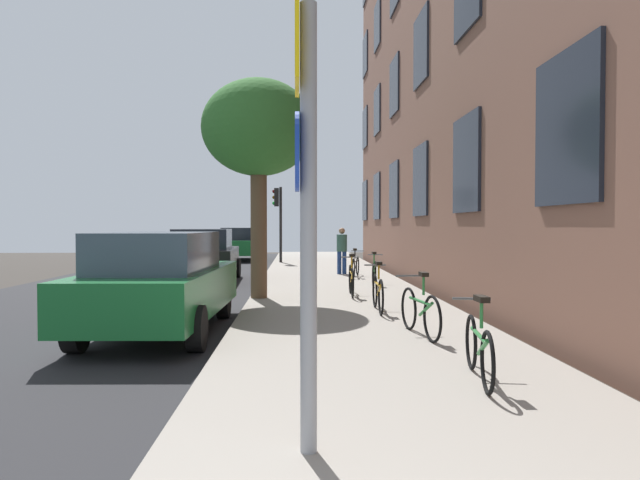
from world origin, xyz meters
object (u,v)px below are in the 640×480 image
(bicycle_2, at_px, (378,292))
(car_1, at_px, (204,255))
(pedestrian_0, at_px, (342,248))
(bicycle_4, at_px, (374,272))
(bicycle_3, at_px, (351,279))
(car_0, at_px, (160,281))
(bicycle_0, at_px, (479,347))
(traffic_light, at_px, (278,211))
(tree_near, at_px, (259,131))
(bicycle_5, at_px, (356,266))
(car_2, at_px, (240,244))
(sign_post, at_px, (305,188))
(bicycle_1, at_px, (420,311))

(bicycle_2, xyz_separation_m, car_1, (-4.39, 6.95, 0.35))
(pedestrian_0, bearing_deg, bicycle_4, -79.74)
(bicycle_3, bearing_deg, car_0, -131.72)
(car_0, bearing_deg, bicycle_0, -39.38)
(traffic_light, distance_m, bicycle_4, 10.19)
(tree_near, relative_size, bicycle_5, 3.02)
(bicycle_0, xyz_separation_m, bicycle_2, (-0.36, 4.80, 0.02))
(tree_near, distance_m, bicycle_4, 5.24)
(car_2, bearing_deg, bicycle_4, -68.97)
(bicycle_3, xyz_separation_m, car_0, (-3.44, -3.86, 0.34))
(pedestrian_0, xyz_separation_m, car_1, (-4.36, -1.27, -0.16))
(bicycle_4, bearing_deg, sign_post, -100.28)
(sign_post, height_order, bicycle_2, sign_post)
(tree_near, bearing_deg, traffic_light, 89.84)
(bicycle_5, height_order, car_0, car_0)
(bicycle_1, height_order, bicycle_2, same)
(bicycle_3, bearing_deg, sign_post, -97.61)
(traffic_light, xyz_separation_m, bicycle_3, (2.07, -11.96, -1.90))
(bicycle_0, distance_m, car_2, 22.95)
(sign_post, distance_m, car_1, 13.88)
(sign_post, relative_size, car_0, 0.71)
(bicycle_3, distance_m, car_2, 15.80)
(car_0, height_order, car_1, same)
(sign_post, xyz_separation_m, bicycle_5, (1.80, 13.76, -1.53))
(bicycle_2, height_order, car_1, car_1)
(car_1, relative_size, car_2, 0.92)
(car_1, bearing_deg, bicycle_3, -47.84)
(bicycle_3, relative_size, bicycle_4, 1.08)
(bicycle_5, xyz_separation_m, pedestrian_0, (-0.35, 1.02, 0.53))
(bicycle_0, xyz_separation_m, pedestrian_0, (-0.39, 13.02, 0.53))
(bicycle_2, distance_m, car_2, 18.19)
(traffic_light, distance_m, tree_near, 12.34)
(tree_near, relative_size, bicycle_2, 2.93)
(traffic_light, relative_size, bicycle_0, 2.12)
(traffic_light, bearing_deg, bicycle_0, -81.97)
(bicycle_1, distance_m, bicycle_5, 9.60)
(bicycle_3, xyz_separation_m, bicycle_4, (0.86, 2.40, -0.03))
(sign_post, height_order, car_0, sign_post)
(bicycle_0, relative_size, car_0, 0.35)
(sign_post, xyz_separation_m, traffic_light, (-0.87, 20.93, 0.40))
(bicycle_3, relative_size, car_1, 0.42)
(bicycle_1, bearing_deg, traffic_light, 98.87)
(bicycle_0, distance_m, bicycle_2, 4.81)
(bicycle_5, relative_size, pedestrian_0, 1.04)
(car_1, distance_m, car_2, 10.71)
(bicycle_1, bearing_deg, car_1, 116.51)
(bicycle_1, distance_m, pedestrian_0, 10.63)
(bicycle_3, xyz_separation_m, pedestrian_0, (0.24, 5.82, 0.50))
(car_0, bearing_deg, tree_near, 69.46)
(tree_near, relative_size, car_0, 1.08)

